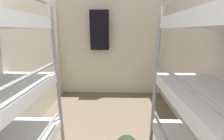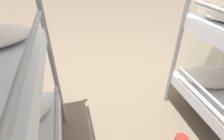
{
  "view_description": "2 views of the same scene",
  "coord_description": "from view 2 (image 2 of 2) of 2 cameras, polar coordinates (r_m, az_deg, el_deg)",
  "views": [
    {
      "loc": [
        0.13,
        0.54,
        1.6
      ],
      "look_at": [
        0.07,
        2.76,
        1.02
      ],
      "focal_mm": 24.0,
      "sensor_mm": 36.0,
      "label": 1
    },
    {
      "loc": [
        0.46,
        1.99,
        1.56
      ],
      "look_at": [
        0.12,
        0.71,
        0.68
      ],
      "focal_mm": 28.0,
      "sensor_mm": 36.0,
      "label": 2
    }
  ],
  "objects": [
    {
      "name": "ground_plane",
      "position": [
        2.57,
        -1.55,
        -3.78
      ],
      "size": [
        20.0,
        20.0,
        0.0
      ],
      "primitive_type": "plane",
      "color": "#6B5B4C"
    }
  ]
}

